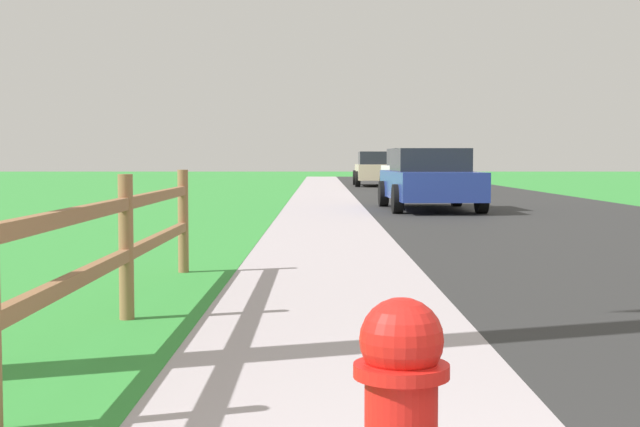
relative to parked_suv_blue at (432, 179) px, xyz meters
name	(u,v)px	position (x,y,z in m)	size (l,w,h in m)	color
ground_plane	(360,200)	(-1.49, 4.97, -0.72)	(120.00, 120.00, 0.00)	#348E38
road_asphalt	(469,197)	(2.01, 6.97, -0.72)	(7.00, 66.00, 0.01)	#2C2C2C
curb_concrete	(263,197)	(-4.49, 6.97, -0.72)	(6.00, 66.00, 0.01)	#ADA2A6
grass_verge	(215,197)	(-5.99, 6.97, -0.72)	(5.00, 66.00, 0.00)	#348E38
rail_fence	(78,255)	(-4.03, -15.98, -0.09)	(0.11, 8.45, 1.09)	#8E613F
parked_suv_blue	(432,179)	(0.00, 0.00, 0.00)	(2.20, 4.90, 1.45)	navy
parked_car_white	(418,171)	(0.66, 9.41, 0.06)	(2.24, 4.50, 1.56)	white
parked_car_beige	(380,169)	(-0.04, 18.91, 0.05)	(2.07, 4.90, 1.53)	#C6B793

